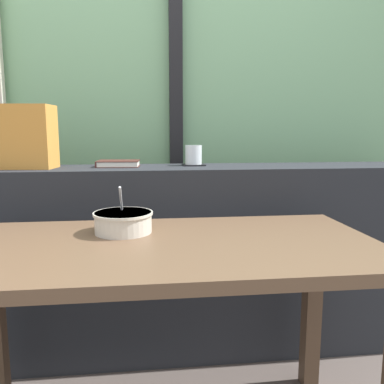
# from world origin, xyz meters

# --- Properties ---
(outdoor_backdrop) EXTENTS (4.80, 0.08, 2.80)m
(outdoor_backdrop) POSITION_xyz_m (0.00, 1.08, 1.40)
(outdoor_backdrop) COLOR #7AAD7F
(outdoor_backdrop) RESTS_ON ground
(window_divider_post) EXTENTS (0.07, 0.05, 2.60)m
(window_divider_post) POSITION_xyz_m (0.11, 1.01, 1.30)
(window_divider_post) COLOR black
(window_divider_post) RESTS_ON ground
(dark_console_ledge) EXTENTS (2.80, 0.33, 0.85)m
(dark_console_ledge) POSITION_xyz_m (0.00, 0.55, 0.43)
(dark_console_ledge) COLOR #23262B
(dark_console_ledge) RESTS_ON ground
(breakfast_table) EXTENTS (1.28, 0.63, 0.68)m
(breakfast_table) POSITION_xyz_m (-0.01, -0.04, 0.58)
(breakfast_table) COLOR brown
(breakfast_table) RESTS_ON ground
(coaster_square) EXTENTS (0.10, 0.10, 0.00)m
(coaster_square) POSITION_xyz_m (0.16, 0.60, 0.85)
(coaster_square) COLOR black
(coaster_square) RESTS_ON dark_console_ledge
(juice_glass) EXTENTS (0.07, 0.07, 0.09)m
(juice_glass) POSITION_xyz_m (0.16, 0.60, 0.89)
(juice_glass) COLOR white
(juice_glass) RESTS_ON coaster_square
(closed_book) EXTENTS (0.19, 0.14, 0.03)m
(closed_book) POSITION_xyz_m (-0.18, 0.58, 0.86)
(closed_book) COLOR #47231E
(closed_book) RESTS_ON dark_console_ledge
(throw_pillow) EXTENTS (0.33, 0.18, 0.26)m
(throw_pillow) POSITION_xyz_m (-0.60, 0.55, 0.98)
(throw_pillow) COLOR #D18938
(throw_pillow) RESTS_ON dark_console_ledge
(soup_bowl) EXTENTS (0.19, 0.19, 0.15)m
(soup_bowl) POSITION_xyz_m (-0.13, 0.09, 0.71)
(soup_bowl) COLOR beige
(soup_bowl) RESTS_ON breakfast_table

